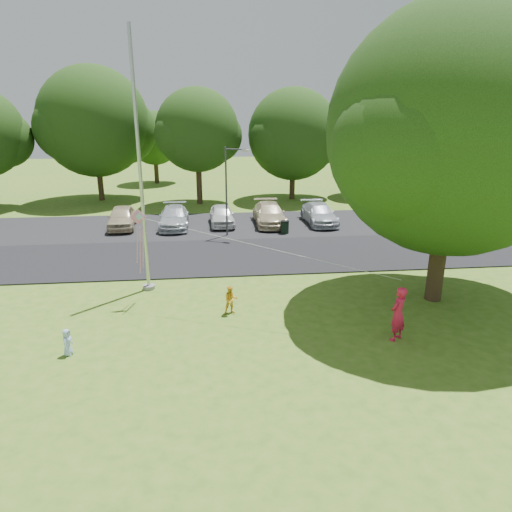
{
  "coord_description": "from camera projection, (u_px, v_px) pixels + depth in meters",
  "views": [
    {
      "loc": [
        -0.96,
        -12.95,
        7.09
      ],
      "look_at": [
        0.86,
        4.0,
        1.6
      ],
      "focal_mm": 32.0,
      "sensor_mm": 36.0,
      "label": 1
    }
  ],
  "objects": [
    {
      "name": "horizon_trees",
      "position": [
        256.0,
        139.0,
        45.69
      ],
      "size": [
        77.46,
        7.2,
        7.02
      ],
      "color": "#332316",
      "rests_on": "ground"
    },
    {
      "name": "flagpole",
      "position": [
        141.0,
        189.0,
        17.63
      ],
      "size": [
        0.5,
        0.5,
        10.0
      ],
      "color": "#B7BABF",
      "rests_on": "ground"
    },
    {
      "name": "trash_can",
      "position": [
        285.0,
        227.0,
        27.07
      ],
      "size": [
        0.51,
        0.51,
        0.82
      ],
      "rotation": [
        0.0,
        0.0,
        -0.27
      ],
      "color": "black",
      "rests_on": "ground"
    },
    {
      "name": "ground",
      "position": [
        243.0,
        343.0,
        14.53
      ],
      "size": [
        120.0,
        120.0,
        0.0
      ],
      "primitive_type": "plane",
      "color": "#466C1C",
      "rests_on": "ground"
    },
    {
      "name": "parked_cars",
      "position": [
        227.0,
        215.0,
        28.83
      ],
      "size": [
        14.32,
        4.64,
        1.34
      ],
      "color": "#C6B793",
      "rests_on": "ground"
    },
    {
      "name": "kite",
      "position": [
        147.0,
        230.0,
        16.61
      ],
      "size": [
        8.74,
        4.17,
        2.54
      ],
      "rotation": [
        0.0,
        0.0,
        0.1
      ],
      "color": "pink",
      "rests_on": "ground"
    },
    {
      "name": "park_road",
      "position": [
        229.0,
        256.0,
        23.04
      ],
      "size": [
        60.0,
        6.0,
        0.06
      ],
      "primitive_type": "cube",
      "color": "black",
      "rests_on": "ground"
    },
    {
      "name": "big_tree",
      "position": [
        452.0,
        137.0,
        15.91
      ],
      "size": [
        9.5,
        8.89,
        10.85
      ],
      "rotation": [
        0.0,
        0.0,
        -0.37
      ],
      "color": "#332316",
      "rests_on": "ground"
    },
    {
      "name": "parking_strip",
      "position": [
        224.0,
        225.0,
        29.19
      ],
      "size": [
        42.0,
        7.0,
        0.06
      ],
      "primitive_type": "cube",
      "color": "black",
      "rests_on": "ground"
    },
    {
      "name": "child_yellow",
      "position": [
        231.0,
        300.0,
        16.46
      ],
      "size": [
        0.57,
        0.48,
        1.06
      ],
      "primitive_type": "imported",
      "rotation": [
        0.0,
        0.0,
        0.16
      ],
      "color": "yellow",
      "rests_on": "ground"
    },
    {
      "name": "child_blue",
      "position": [
        67.0,
        342.0,
        13.7
      ],
      "size": [
        0.33,
        0.45,
        0.84
      ],
      "primitive_type": "imported",
      "rotation": [
        0.0,
        0.0,
        1.41
      ],
      "color": "#A6C2FE",
      "rests_on": "ground"
    },
    {
      "name": "tree_row",
      "position": [
        238.0,
        128.0,
        35.87
      ],
      "size": [
        64.35,
        11.94,
        10.88
      ],
      "color": "#332316",
      "rests_on": "ground"
    },
    {
      "name": "woman",
      "position": [
        398.0,
        314.0,
        14.47
      ],
      "size": [
        0.79,
        0.74,
        1.81
      ],
      "primitive_type": "imported",
      "rotation": [
        0.0,
        0.0,
        3.79
      ],
      "color": "#DC1D44",
      "rests_on": "ground"
    },
    {
      "name": "street_lamp",
      "position": [
        230.0,
        184.0,
        25.77
      ],
      "size": [
        1.36,
        0.71,
        5.14
      ],
      "rotation": [
        0.0,
        0.0,
        -0.43
      ],
      "color": "#3F3F44",
      "rests_on": "ground"
    }
  ]
}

